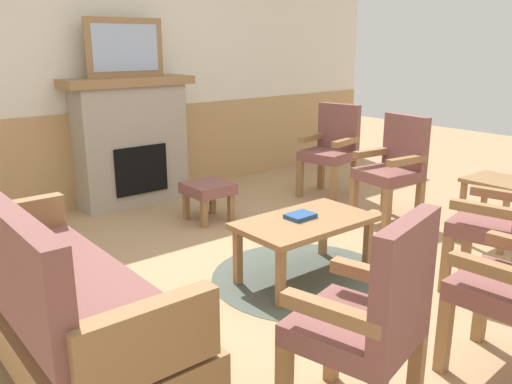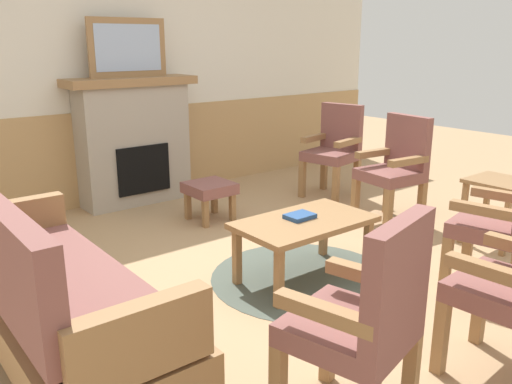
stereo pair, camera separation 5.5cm
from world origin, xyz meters
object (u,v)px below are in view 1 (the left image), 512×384
at_px(side_table, 496,193).
at_px(armchair_front_center, 507,216).
at_px(fireplace, 131,140).
at_px(armchair_by_window_left, 394,164).
at_px(framed_picture, 125,48).
at_px(armchair_near_fireplace, 332,146).
at_px(couch, 58,297).
at_px(book_on_table, 300,216).
at_px(armchair_corner_left, 371,315).
at_px(coffee_table, 305,227).
at_px(footstool, 208,191).

bearing_deg(side_table, armchair_front_center, -149.74).
bearing_deg(armchair_front_center, fireplace, 104.89).
bearing_deg(armchair_by_window_left, framed_picture, 127.75).
height_order(fireplace, armchair_near_fireplace, fireplace).
distance_m(framed_picture, couch, 3.15).
distance_m(couch, book_on_table, 1.70).
relative_size(framed_picture, book_on_table, 4.10).
height_order(armchair_corner_left, side_table, armchair_corner_left).
distance_m(book_on_table, armchair_corner_left, 1.55).
distance_m(armchair_near_fireplace, side_table, 1.84).
xyz_separation_m(book_on_table, armchair_front_center, (0.85, -1.03, 0.08)).
xyz_separation_m(coffee_table, armchair_corner_left, (-0.86, -1.26, 0.15)).
xyz_separation_m(fireplace, armchair_near_fireplace, (1.79, -1.10, -0.11)).
bearing_deg(coffee_table, book_on_table, 101.76).
relative_size(armchair_by_window_left, armchair_corner_left, 1.00).
bearing_deg(framed_picture, armchair_front_center, -75.11).
bearing_deg(armchair_corner_left, armchair_near_fireplace, 45.41).
height_order(footstool, armchair_near_fireplace, armchair_near_fireplace).
height_order(framed_picture, footstool, framed_picture).
bearing_deg(side_table, book_on_table, 162.60).
bearing_deg(coffee_table, footstool, 82.42).
bearing_deg(framed_picture, armchair_corner_left, -101.94).
bearing_deg(couch, book_on_table, 0.95).
distance_m(coffee_table, armchair_front_center, 1.30).
xyz_separation_m(couch, armchair_near_fireplace, (3.42, 1.34, 0.14)).
height_order(coffee_table, armchair_front_center, armchair_front_center).
bearing_deg(armchair_front_center, footstool, 104.57).
bearing_deg(armchair_corner_left, footstool, 68.95).
bearing_deg(side_table, framed_picture, 120.94).
xyz_separation_m(coffee_table, armchair_front_center, (0.84, -0.98, 0.15)).
height_order(footstool, armchair_by_window_left, armchair_by_window_left).
bearing_deg(book_on_table, armchair_corner_left, -123.17).
distance_m(fireplace, armchair_near_fireplace, 2.10).
xyz_separation_m(framed_picture, couch, (-1.63, -2.43, -1.16)).
xyz_separation_m(framed_picture, book_on_table, (0.07, -2.40, -1.10)).
distance_m(footstool, side_table, 2.47).
bearing_deg(armchair_corner_left, book_on_table, 56.83).
relative_size(armchair_near_fireplace, armchair_corner_left, 1.00).
bearing_deg(framed_picture, footstool, -74.29).
distance_m(framed_picture, armchair_corner_left, 3.92).
relative_size(footstool, armchair_near_fireplace, 0.41).
distance_m(framed_picture, side_table, 3.60).
bearing_deg(armchair_near_fireplace, footstool, 174.99).
xyz_separation_m(fireplace, coffee_table, (0.07, -2.44, -0.27)).
bearing_deg(armchair_corner_left, couch, 123.75).
distance_m(couch, armchair_by_window_left, 3.24).
bearing_deg(couch, side_table, -8.44).
bearing_deg(book_on_table, fireplace, 91.56).
height_order(framed_picture, book_on_table, framed_picture).
relative_size(book_on_table, armchair_front_center, 0.20).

